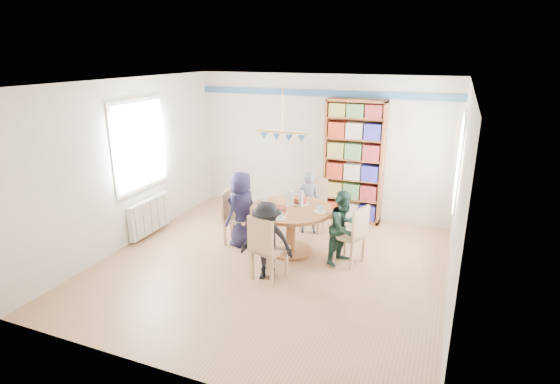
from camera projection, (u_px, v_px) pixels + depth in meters
The scene contains 14 objects.
ground at pixel (270, 265), 6.61m from camera, with size 5.00×5.00×0.00m, color tan.
room_shell at pixel (276, 146), 6.96m from camera, with size 5.00×5.00×5.00m.
radiator at pixel (150, 216), 7.62m from camera, with size 0.12×1.00×0.60m.
dining_table at pixel (291, 220), 6.89m from camera, with size 1.30×1.30×0.75m.
chair_left at pixel (232, 215), 7.27m from camera, with size 0.46×0.46×0.90m.
chair_right at pixel (354, 233), 6.52m from camera, with size 0.53×0.53×0.93m.
chair_far at pixel (314, 202), 7.84m from camera, with size 0.42×0.42×0.93m.
chair_near at pixel (266, 246), 6.01m from camera, with size 0.52×0.52×0.97m.
person_left at pixel (242, 209), 7.15m from camera, with size 0.61×0.40×1.26m, color #181632.
person_right at pixel (344, 227), 6.55m from camera, with size 0.56×0.43×1.14m, color #1C382E.
person_far at pixel (308, 202), 7.64m from camera, with size 0.41×0.27×1.13m, color gray.
person_near at pixel (267, 241), 6.06m from camera, with size 0.74×0.43×1.15m, color black.
bookshelf at pixel (354, 163), 8.08m from camera, with size 1.09×0.33×2.28m.
tableware at pixel (291, 203), 6.84m from camera, with size 1.13×1.13×0.30m.
Camera 1 is at (2.35, -5.46, 3.09)m, focal length 28.00 mm.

